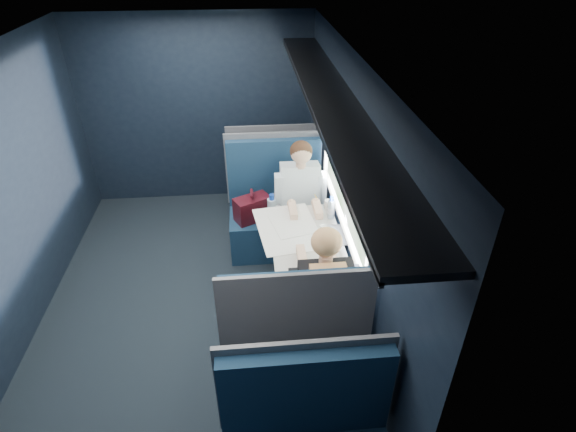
{
  "coord_description": "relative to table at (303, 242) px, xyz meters",
  "views": [
    {
      "loc": [
        0.59,
        -3.25,
        3.06
      ],
      "look_at": [
        0.9,
        0.0,
        0.95
      ],
      "focal_mm": 28.0,
      "sensor_mm": 36.0,
      "label": 1
    }
  ],
  "objects": [
    {
      "name": "papers",
      "position": [
        -0.13,
        0.12,
        0.08
      ],
      "size": [
        0.63,
        0.83,
        0.01
      ],
      "primitive_type": "cube",
      "rotation": [
        0.0,
        0.0,
        0.13
      ],
      "color": "white",
      "rests_on": "table"
    },
    {
      "name": "ground",
      "position": [
        -1.03,
        0.0,
        -0.67
      ],
      "size": [
        2.8,
        4.2,
        0.01
      ],
      "primitive_type": "cube",
      "color": "black"
    },
    {
      "name": "table",
      "position": [
        0.0,
        0.0,
        0.0
      ],
      "size": [
        0.62,
        1.0,
        0.74
      ],
      "color": "#54565E",
      "rests_on": "ground"
    },
    {
      "name": "man",
      "position": [
        0.07,
        0.7,
        0.06
      ],
      "size": [
        0.53,
        0.56,
        1.32
      ],
      "color": "black",
      "rests_on": "ground"
    },
    {
      "name": "bottle_small",
      "position": [
        0.3,
        0.26,
        0.18
      ],
      "size": [
        0.07,
        0.07,
        0.23
      ],
      "color": "silver",
      "rests_on": "table"
    },
    {
      "name": "seat_bay_near",
      "position": [
        -0.2,
        0.87,
        -0.24
      ],
      "size": [
        1.04,
        0.62,
        1.26
      ],
      "color": "#0D233C",
      "rests_on": "ground"
    },
    {
      "name": "laptop",
      "position": [
        0.33,
        -0.03,
        0.14
      ],
      "size": [
        0.27,
        0.34,
        0.23
      ],
      "color": "silver",
      "rests_on": "table"
    },
    {
      "name": "cup",
      "position": [
        0.3,
        0.44,
        0.12
      ],
      "size": [
        0.06,
        0.06,
        0.08
      ],
      "primitive_type": "cylinder",
      "color": "white",
      "rests_on": "table"
    },
    {
      "name": "room_shell",
      "position": [
        -1.01,
        0.0,
        0.81
      ],
      "size": [
        3.0,
        4.4,
        2.4
      ],
      "color": "black",
      "rests_on": "ground"
    },
    {
      "name": "woman",
      "position": [
        0.07,
        -0.71,
        0.06
      ],
      "size": [
        0.53,
        0.56,
        1.32
      ],
      "color": "black",
      "rests_on": "ground"
    },
    {
      "name": "seat_bay_far",
      "position": [
        -0.18,
        -0.87,
        -0.25
      ],
      "size": [
        1.04,
        0.62,
        1.26
      ],
      "color": "#0D233C",
      "rests_on": "ground"
    },
    {
      "name": "seat_row_front",
      "position": [
        -0.18,
        1.8,
        -0.25
      ],
      "size": [
        1.04,
        0.51,
        1.16
      ],
      "color": "#0D233C",
      "rests_on": "ground"
    }
  ]
}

